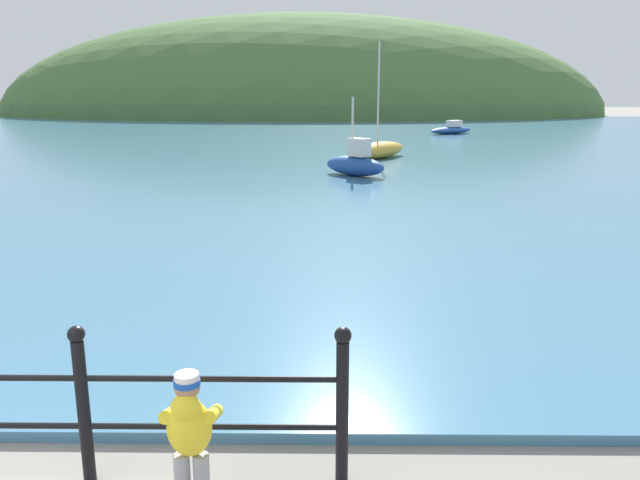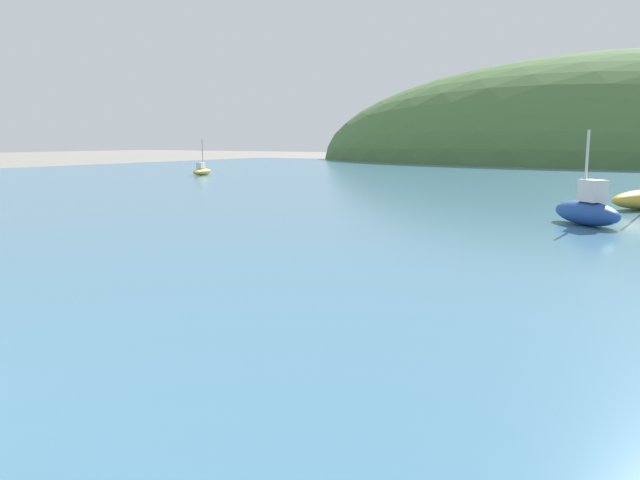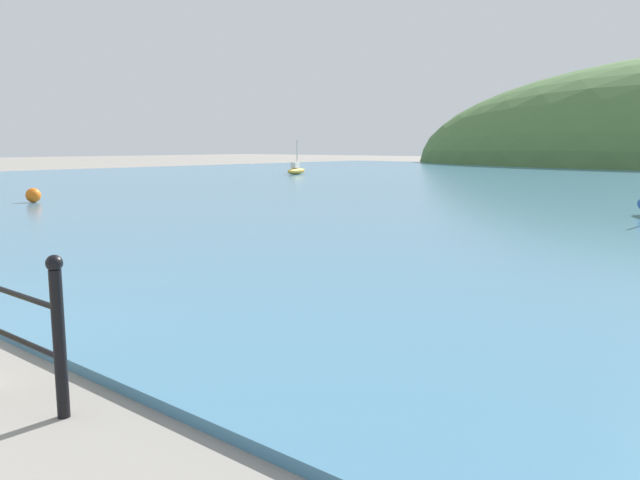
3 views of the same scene
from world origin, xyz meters
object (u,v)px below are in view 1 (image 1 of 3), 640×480
Objects in this scene: child_in_coat at (190,430)px; boat_twin_mast at (379,150)px; boat_white_sailboat at (355,163)px; boat_far_left at (451,129)px.

boat_twin_mast is at bearing 82.04° from child_in_coat.
boat_white_sailboat is 0.75× the size of boat_far_left.
boat_white_sailboat is at bearing -109.40° from boat_far_left.
child_in_coat is 21.55m from boat_twin_mast.
boat_far_left is at bearing 70.60° from boat_white_sailboat.
child_in_coat is 0.22× the size of boat_twin_mast.
boat_twin_mast reaches higher than child_in_coat.
child_in_coat is 0.31× the size of boat_far_left.
boat_twin_mast is (2.99, 21.34, -0.16)m from child_in_coat.
boat_twin_mast is at bearing 77.12° from boat_white_sailboat.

